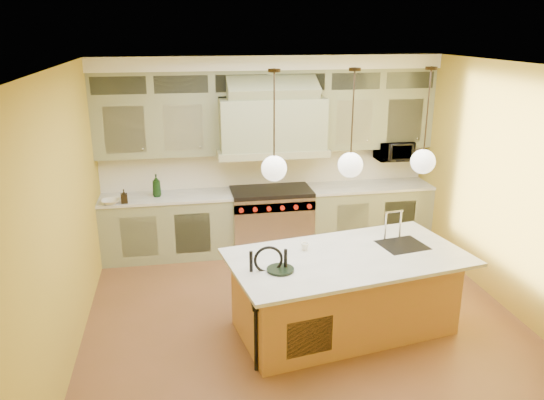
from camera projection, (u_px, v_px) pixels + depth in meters
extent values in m
plane|color=brown|center=(303.00, 320.00, 6.22)|extent=(5.00, 5.00, 0.00)
plane|color=white|center=(309.00, 66.00, 5.32)|extent=(5.00, 5.00, 0.00)
plane|color=gold|center=(267.00, 152.00, 8.11)|extent=(5.00, 0.00, 5.00)
plane|color=gold|center=(398.00, 323.00, 3.43)|extent=(5.00, 0.00, 5.00)
plane|color=gold|center=(65.00, 217.00, 5.35)|extent=(0.00, 5.00, 5.00)
plane|color=gold|center=(514.00, 191.00, 6.19)|extent=(0.00, 5.00, 5.00)
cube|color=gray|center=(168.00, 227.00, 7.85)|extent=(1.90, 0.65, 0.90)
cube|color=gray|center=(367.00, 214.00, 8.38)|extent=(1.90, 0.65, 0.90)
cube|color=silver|center=(166.00, 197.00, 7.71)|extent=(1.90, 0.68, 0.04)
cube|color=silver|center=(369.00, 186.00, 8.23)|extent=(1.90, 0.68, 0.04)
cube|color=beige|center=(267.00, 167.00, 8.16)|extent=(5.00, 0.04, 0.56)
cube|color=gray|center=(156.00, 127.00, 7.52)|extent=(1.75, 0.35, 0.85)
cube|color=gray|center=(374.00, 120.00, 8.07)|extent=(1.75, 0.35, 0.85)
cube|color=gray|center=(271.00, 123.00, 7.62)|extent=(1.50, 0.70, 0.75)
cube|color=gray|center=(271.00, 151.00, 7.75)|extent=(1.60, 0.76, 0.10)
cube|color=#333833|center=(269.00, 82.00, 7.61)|extent=(5.00, 0.35, 0.35)
cube|color=white|center=(269.00, 62.00, 7.50)|extent=(5.00, 0.47, 0.20)
cube|color=silver|center=(271.00, 221.00, 8.09)|extent=(1.20, 0.70, 0.90)
cube|color=black|center=(271.00, 191.00, 7.94)|extent=(1.20, 0.70, 0.06)
cube|color=silver|center=(275.00, 207.00, 7.69)|extent=(1.20, 0.06, 0.14)
cube|color=#B0803E|center=(344.00, 293.00, 5.92)|extent=(2.46, 1.47, 0.88)
cube|color=silver|center=(348.00, 257.00, 5.73)|extent=(2.75, 1.76, 0.04)
cube|color=black|center=(402.00, 247.00, 6.01)|extent=(0.56, 0.52, 0.05)
cylinder|color=black|center=(256.00, 340.00, 5.20)|extent=(0.04, 0.04, 0.68)
cylinder|color=black|center=(291.00, 337.00, 5.25)|extent=(0.04, 0.04, 0.68)
cylinder|color=black|center=(252.00, 322.00, 5.54)|extent=(0.04, 0.04, 0.68)
cylinder|color=black|center=(285.00, 319.00, 5.59)|extent=(0.04, 0.04, 0.68)
cube|color=black|center=(271.00, 298.00, 5.28)|extent=(0.43, 0.43, 0.05)
torus|color=black|center=(268.00, 260.00, 5.34)|extent=(0.30, 0.04, 0.30)
imported|color=black|center=(394.00, 151.00, 8.20)|extent=(0.54, 0.37, 0.30)
imported|color=black|center=(156.00, 186.00, 7.61)|extent=(0.14, 0.14, 0.33)
imported|color=black|center=(124.00, 196.00, 7.34)|extent=(0.10, 0.10, 0.20)
imported|color=silver|center=(111.00, 202.00, 7.33)|extent=(0.26, 0.26, 0.06)
imported|color=white|center=(305.00, 247.00, 5.86)|extent=(0.10, 0.10, 0.08)
cylinder|color=#2D2319|center=(274.00, 70.00, 5.02)|extent=(0.12, 0.12, 0.03)
cylinder|color=#2D2319|center=(274.00, 117.00, 5.16)|extent=(0.02, 0.02, 0.93)
sphere|color=white|center=(274.00, 168.00, 5.32)|extent=(0.26, 0.26, 0.26)
cylinder|color=#2D2319|center=(355.00, 69.00, 5.16)|extent=(0.12, 0.12, 0.03)
cylinder|color=#2D2319|center=(353.00, 115.00, 5.30)|extent=(0.02, 0.02, 0.93)
sphere|color=white|center=(350.00, 165.00, 5.46)|extent=(0.26, 0.26, 0.26)
cylinder|color=#2D2319|center=(431.00, 68.00, 5.29)|extent=(0.12, 0.12, 0.03)
cylinder|color=#2D2319|center=(427.00, 113.00, 5.43)|extent=(0.02, 0.02, 0.93)
sphere|color=white|center=(423.00, 162.00, 5.59)|extent=(0.26, 0.26, 0.26)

